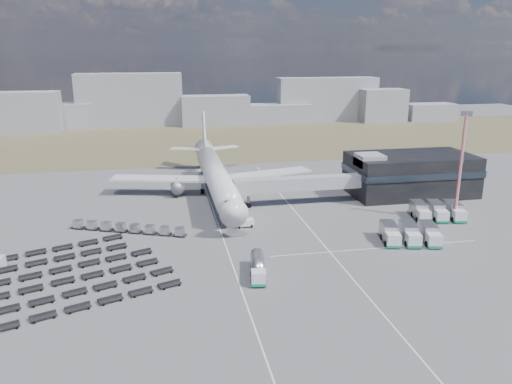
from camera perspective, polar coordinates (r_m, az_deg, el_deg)
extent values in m
plane|color=#565659|center=(94.84, -2.40, -5.72)|extent=(420.00, 420.00, 0.00)
cube|color=brown|center=(200.64, -7.16, 5.86)|extent=(420.00, 90.00, 0.01)
cube|color=silver|center=(99.21, -3.99, -4.74)|extent=(0.25, 110.00, 0.01)
cube|color=silver|center=(102.75, 6.05, -4.05)|extent=(0.25, 110.00, 0.01)
cube|color=silver|center=(94.50, 13.61, -6.27)|extent=(40.00, 0.25, 0.01)
cube|color=black|center=(130.23, 17.25, 1.94)|extent=(30.00, 16.00, 10.00)
cube|color=#262D38|center=(129.96, 17.30, 2.45)|extent=(30.40, 16.40, 1.60)
cube|color=#939399|center=(122.28, 12.88, 3.54)|extent=(6.00, 6.00, 3.00)
cube|color=#939399|center=(115.95, 4.91, 0.98)|extent=(29.80, 3.00, 3.00)
cube|color=#939399|center=(112.64, -1.60, 0.58)|extent=(4.00, 3.60, 3.40)
cylinder|color=slate|center=(114.06, -0.89, -0.55)|extent=(0.70, 0.70, 5.10)
cylinder|color=black|center=(114.68, -0.88, -1.56)|extent=(1.40, 0.90, 1.40)
cylinder|color=silver|center=(121.55, -4.56, 1.79)|extent=(5.60, 48.00, 5.60)
cone|color=silver|center=(96.28, -2.75, -2.03)|extent=(5.60, 5.00, 5.60)
cone|color=silver|center=(148.56, -5.81, 4.71)|extent=(5.60, 8.00, 5.60)
cube|color=black|center=(97.93, -2.93, -1.23)|extent=(2.20, 2.00, 0.80)
cube|color=silver|center=(126.02, -10.69, 1.51)|extent=(25.59, 11.38, 0.50)
cube|color=silver|center=(128.64, 0.96, 2.09)|extent=(25.59, 11.38, 0.50)
cylinder|color=slate|center=(124.56, -9.03, 0.61)|extent=(3.00, 5.00, 3.00)
cylinder|color=slate|center=(126.50, -0.41, 1.06)|extent=(3.00, 5.00, 3.00)
cube|color=silver|center=(150.07, -7.98, 4.91)|extent=(9.49, 5.63, 0.35)
cube|color=silver|center=(151.01, -3.80, 5.10)|extent=(9.49, 5.63, 0.35)
cube|color=silver|center=(150.50, -5.98, 7.06)|extent=(0.50, 9.06, 11.45)
cylinder|color=slate|center=(102.75, -3.17, -3.24)|extent=(0.50, 0.50, 2.50)
cylinder|color=slate|center=(126.15, -6.17, 0.38)|extent=(0.60, 0.60, 2.50)
cylinder|color=slate|center=(126.80, -3.29, 0.53)|extent=(0.60, 0.60, 2.50)
cylinder|color=black|center=(103.00, -3.16, -3.63)|extent=(0.50, 1.20, 1.20)
cube|color=gray|center=(240.66, -27.23, 8.03)|extent=(48.93, 12.00, 17.51)
cube|color=gray|center=(245.92, -20.41, 8.19)|extent=(20.63, 12.00, 11.25)
cube|color=gray|center=(243.58, -14.20, 10.18)|extent=(47.96, 12.00, 24.26)
cube|color=gray|center=(239.69, -4.68, 9.28)|extent=(31.77, 12.00, 13.95)
cube|color=gray|center=(244.68, 0.35, 8.91)|extent=(49.66, 12.00, 9.19)
cube|color=gray|center=(257.53, 8.08, 10.46)|extent=(50.33, 12.00, 21.26)
cube|color=gray|center=(258.59, 14.23, 9.57)|extent=(22.33, 12.00, 15.97)
cube|color=gray|center=(271.26, 19.23, 8.64)|extent=(24.97, 12.00, 8.31)
cube|color=silver|center=(77.74, 0.29, -9.74)|extent=(2.56, 2.56, 2.14)
cube|color=#167E5E|center=(78.11, 0.29, -10.29)|extent=(2.67, 2.67, 0.46)
cylinder|color=#A9A9AE|center=(81.69, 0.18, -8.09)|extent=(3.42, 7.25, 2.32)
cube|color=slate|center=(82.13, 0.18, -8.77)|extent=(3.33, 7.24, 0.33)
cylinder|color=black|center=(80.97, 0.22, -9.33)|extent=(2.55, 1.40, 1.02)
cube|color=silver|center=(102.41, -1.31, -3.55)|extent=(3.71, 2.16, 1.60)
cube|color=silver|center=(130.20, 2.11, 1.14)|extent=(3.51, 6.49, 2.87)
cube|color=#167E5E|center=(130.51, 2.11, 0.64)|extent=(3.63, 6.61, 0.46)
cube|color=silver|center=(95.24, 15.39, -5.30)|extent=(2.99, 2.90, 2.42)
cube|color=#167E5E|center=(95.57, 15.35, -5.82)|extent=(3.12, 3.03, 0.49)
cube|color=#A9A9AE|center=(98.57, 14.89, -4.25)|extent=(3.66, 5.50, 2.86)
cube|color=silver|center=(96.21, 17.56, -5.26)|extent=(2.99, 2.90, 2.42)
cube|color=#167E5E|center=(96.54, 17.51, -5.78)|extent=(3.12, 3.03, 0.49)
cube|color=#A9A9AE|center=(99.51, 16.99, -4.23)|extent=(3.66, 5.50, 2.86)
cube|color=silver|center=(97.32, 19.68, -5.22)|extent=(2.99, 2.90, 2.42)
cube|color=#167E5E|center=(97.64, 19.63, -5.73)|extent=(3.12, 3.03, 0.49)
cube|color=#A9A9AE|center=(100.58, 19.04, -4.20)|extent=(3.66, 5.50, 2.86)
cube|color=silver|center=(110.31, 18.61, -2.62)|extent=(2.93, 2.84, 2.41)
cube|color=#167E5E|center=(110.60, 18.57, -3.08)|extent=(3.06, 2.97, 0.49)
cube|color=#A9A9AE|center=(113.63, 18.04, -1.80)|extent=(3.53, 5.44, 2.85)
cube|color=silver|center=(111.55, 20.43, -2.59)|extent=(2.93, 2.84, 2.41)
cube|color=#167E5E|center=(111.84, 20.38, -3.05)|extent=(3.06, 2.97, 0.49)
cube|color=#A9A9AE|center=(114.84, 19.81, -1.78)|extent=(3.53, 5.44, 2.85)
cube|color=silver|center=(112.91, 22.20, -2.56)|extent=(2.93, 2.84, 2.41)
cube|color=#167E5E|center=(113.19, 22.15, -3.01)|extent=(3.06, 2.97, 0.49)
cube|color=#A9A9AE|center=(116.15, 21.53, -1.76)|extent=(3.53, 5.44, 2.85)
cube|color=black|center=(107.64, -19.63, -3.82)|extent=(2.92, 2.40, 0.17)
cube|color=#A9A9AE|center=(107.38, -19.67, -3.41)|extent=(2.03, 2.03, 1.45)
cube|color=black|center=(106.11, -18.19, -3.97)|extent=(2.92, 2.40, 0.17)
cube|color=#A9A9AE|center=(105.84, -18.23, -3.55)|extent=(2.03, 2.03, 1.45)
cube|color=black|center=(104.64, -16.71, -4.12)|extent=(2.92, 2.40, 0.17)
cube|color=#A9A9AE|center=(104.37, -16.74, -3.69)|extent=(2.03, 2.03, 1.45)
cube|color=black|center=(103.25, -15.18, -4.27)|extent=(2.92, 2.40, 0.17)
cube|color=#A9A9AE|center=(102.97, -15.22, -3.84)|extent=(2.03, 2.03, 1.45)
cube|color=black|center=(101.93, -13.62, -4.42)|extent=(2.92, 2.40, 0.17)
cube|color=#A9A9AE|center=(101.65, -13.65, -3.99)|extent=(2.03, 2.03, 1.45)
cube|color=black|center=(100.69, -12.02, -4.58)|extent=(2.92, 2.40, 0.17)
cube|color=#A9A9AE|center=(100.41, -12.04, -4.14)|extent=(2.03, 2.03, 1.45)
cube|color=black|center=(99.53, -10.37, -4.73)|extent=(2.92, 2.40, 0.17)
cube|color=#A9A9AE|center=(99.25, -10.40, -4.29)|extent=(2.03, 2.03, 1.45)
cube|color=black|center=(98.46, -8.69, -4.88)|extent=(2.92, 2.40, 0.17)
cube|color=#A9A9AE|center=(98.17, -8.71, -4.43)|extent=(2.03, 2.03, 1.45)
cube|color=black|center=(75.81, -19.72, -12.28)|extent=(30.56, 13.19, 0.83)
cube|color=black|center=(80.05, -20.51, -10.79)|extent=(30.56, 13.19, 0.83)
cube|color=black|center=(84.35, -21.22, -9.45)|extent=(30.56, 13.19, 0.83)
cube|color=black|center=(88.71, -21.85, -8.25)|extent=(30.56, 13.19, 0.83)
cube|color=black|center=(93.11, -22.42, -7.15)|extent=(26.29, 11.53, 0.83)
cube|color=black|center=(97.55, -22.93, -6.16)|extent=(26.29, 11.53, 0.83)
cylinder|color=red|center=(110.96, 22.31, 2.39)|extent=(0.63, 0.63, 22.47)
cube|color=slate|center=(109.05, 22.95, 8.27)|extent=(2.20, 1.33, 1.08)
cube|color=#565659|center=(113.88, 21.72, -3.04)|extent=(1.80, 1.80, 0.27)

